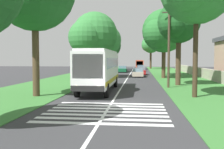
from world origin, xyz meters
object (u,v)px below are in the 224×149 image
at_px(trailing_car_2, 123,69).
at_px(roadside_tree_left_1, 93,36).
at_px(roadside_tree_left_4, 105,41).
at_px(roadside_tree_right_0, 163,32).
at_px(trailing_car_3, 141,68).
at_px(trailing_minibus_0, 140,64).
at_px(roadside_tree_right_2, 163,35).
at_px(coach_bus, 100,68).
at_px(roadside_tree_right_4, 178,24).
at_px(roadside_tree_right_1, 150,45).
at_px(roadside_tree_left_3, 108,46).
at_px(trailing_car_1, 141,71).
at_px(trailing_car_0, 138,73).
at_px(utility_pole, 169,46).

height_order(trailing_car_2, roadside_tree_left_1, roadside_tree_left_1).
height_order(roadside_tree_left_1, roadside_tree_left_4, roadside_tree_left_4).
height_order(trailing_car_2, roadside_tree_right_0, roadside_tree_right_0).
height_order(trailing_car_3, roadside_tree_left_4, roadside_tree_left_4).
bearing_deg(roadside_tree_right_0, trailing_car_2, 23.78).
distance_m(trailing_minibus_0, roadside_tree_right_2, 27.57).
height_order(coach_bus, roadside_tree_right_4, roadside_tree_right_4).
bearing_deg(roadside_tree_right_1, trailing_minibus_0, 140.41).
relative_size(coach_bus, trailing_car_2, 2.60).
distance_m(roadside_tree_left_4, roadside_tree_right_4, 30.64).
distance_m(roadside_tree_left_3, roadside_tree_right_1, 14.17).
relative_size(trailing_car_1, roadside_tree_left_4, 0.41).
height_order(trailing_car_0, roadside_tree_left_3, roadside_tree_left_3).
height_order(coach_bus, roadside_tree_left_1, roadside_tree_left_1).
height_order(roadside_tree_left_1, roadside_tree_right_1, roadside_tree_left_1).
distance_m(roadside_tree_left_3, utility_pole, 43.41).
xyz_separation_m(trailing_car_2, roadside_tree_left_1, (-16.44, 3.53, 5.80)).
xyz_separation_m(trailing_car_1, trailing_minibus_0, (25.30, 0.26, 0.88)).
bearing_deg(utility_pole, trailing_car_1, 7.22).
height_order(coach_bus, roadside_tree_left_4, roadside_tree_left_4).
relative_size(trailing_car_2, roadside_tree_left_4, 0.41).
distance_m(trailing_minibus_0, roadside_tree_right_4, 44.46).
relative_size(trailing_car_2, roadside_tree_left_3, 0.44).
height_order(trailing_car_1, roadside_tree_right_2, roadside_tree_right_2).
xyz_separation_m(trailing_car_0, trailing_minibus_0, (30.88, -0.24, 0.88)).
xyz_separation_m(roadside_tree_left_4, roadside_tree_right_0, (-17.65, -11.15, 0.03)).
distance_m(roadside_tree_left_1, roadside_tree_right_2, 13.27).
bearing_deg(roadside_tree_left_4, roadside_tree_left_1, -178.35).
height_order(trailing_car_3, roadside_tree_right_0, roadside_tree_right_0).
height_order(coach_bus, trailing_minibus_0, coach_bus).
height_order(trailing_minibus_0, roadside_tree_right_2, roadside_tree_right_2).
height_order(trailing_car_2, trailing_car_3, same).
distance_m(trailing_car_3, utility_pole, 35.90).
distance_m(coach_bus, roadside_tree_left_1, 17.21).
relative_size(roadside_tree_right_0, roadside_tree_right_2, 1.03).
distance_m(roadside_tree_left_4, roadside_tree_right_0, 20.88).
bearing_deg(roadside_tree_left_1, roadside_tree_right_4, -132.16).
relative_size(roadside_tree_right_0, utility_pole, 1.27).
height_order(roadside_tree_left_3, utility_pole, roadside_tree_left_3).
relative_size(trailing_car_2, trailing_minibus_0, 0.72).
height_order(trailing_car_0, utility_pole, utility_pole).
distance_m(trailing_minibus_0, utility_pole, 46.81).
distance_m(trailing_car_3, roadside_tree_right_0, 23.43).
height_order(roadside_tree_left_1, roadside_tree_left_3, roadside_tree_left_1).
relative_size(trailing_car_2, trailing_car_3, 1.00).
height_order(trailing_car_2, roadside_tree_left_3, roadside_tree_left_3).
bearing_deg(roadside_tree_right_0, roadside_tree_left_3, 22.42).
distance_m(trailing_car_0, trailing_car_3, 19.86).
distance_m(trailing_car_0, roadside_tree_right_4, 15.12).
distance_m(trailing_car_1, utility_pole, 21.81).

